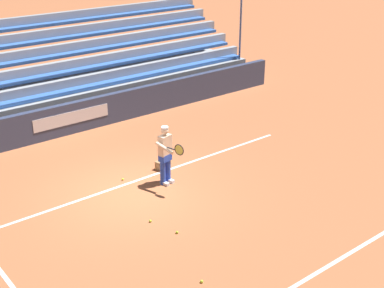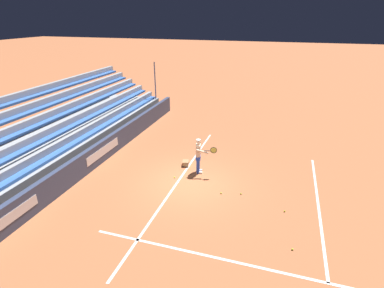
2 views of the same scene
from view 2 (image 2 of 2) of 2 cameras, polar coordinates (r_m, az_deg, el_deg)
name	(u,v)px [view 2 (image 2 of 2)]	position (r m, az deg, el deg)	size (l,w,h in m)	color
ground_plane	(189,183)	(13.71, -0.62, -7.35)	(160.00, 160.00, 0.00)	#B7663D
court_baseline_white	(178,181)	(13.85, -2.60, -7.02)	(12.00, 0.10, 0.01)	white
court_sideline_white	(274,271)	(9.98, 15.37, -22.28)	(0.10, 12.00, 0.01)	white
court_service_line_white	(318,203)	(13.35, 22.88, -10.37)	(8.22, 0.10, 0.01)	white
back_wall_sponsor_board	(93,158)	(15.53, -18.32, -2.46)	(20.27, 0.25, 1.10)	#384260
bleacher_stand	(48,146)	(17.04, -25.68, -0.43)	(19.26, 4.00, 3.85)	#9EA3A8
tennis_player	(199,156)	(14.15, 1.30, -2.22)	(0.59, 1.06, 1.71)	blue
ball_box_cardboard	(186,163)	(15.12, -1.22, -3.68)	(0.40, 0.30, 0.26)	#A87F51
tennis_ball_far_left	(241,194)	(13.03, 9.32, -9.32)	(0.07, 0.07, 0.07)	#CCE533
tennis_ball_on_baseline	(174,177)	(14.08, -3.36, -6.36)	(0.07, 0.07, 0.07)	#CCE533
tennis_ball_near_player	(285,211)	(12.39, 17.22, -12.11)	(0.07, 0.07, 0.07)	#CCE533
tennis_ball_toward_net	(221,193)	(12.97, 5.55, -9.29)	(0.07, 0.07, 0.07)	#CCE533
tennis_ball_stray_back	(292,249)	(10.77, 18.58, -18.48)	(0.07, 0.07, 0.07)	#CCE533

